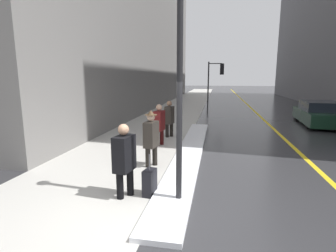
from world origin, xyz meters
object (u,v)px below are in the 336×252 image
object	(u,v)px
pedestrian_in_fedora	(151,136)
pedestrian_in_glasses	(124,157)
lamp_post	(180,54)
parked_car_dark_green	(320,114)
pedestrian_nearside	(169,117)
traffic_light_near	(217,75)
pedestrian_trailing	(159,123)
rolling_suitcase	(150,183)

from	to	relation	value
pedestrian_in_fedora	pedestrian_in_glasses	bearing A→B (deg)	7.04
lamp_post	parked_car_dark_green	world-z (taller)	lamp_post
pedestrian_nearside	parked_car_dark_green	xyz separation A→B (m)	(7.58, 4.47, -0.27)
traffic_light_near	lamp_post	bearing A→B (deg)	-100.89
parked_car_dark_green	pedestrian_in_glasses	bearing A→B (deg)	148.91
pedestrian_in_glasses	pedestrian_in_fedora	distance (m)	2.07
pedestrian_trailing	rolling_suitcase	xyz separation A→B (m)	(0.73, -4.29, -0.58)
pedestrian_in_fedora	rolling_suitcase	size ratio (longest dim) A/B	1.76
traffic_light_near	pedestrian_trailing	xyz separation A→B (m)	(-2.02, -12.94, -1.90)
pedestrian_trailing	parked_car_dark_green	distance (m)	9.75
lamp_post	pedestrian_trailing	world-z (taller)	lamp_post
pedestrian_nearside	parked_car_dark_green	size ratio (longest dim) A/B	0.34
traffic_light_near	pedestrian_in_glasses	size ratio (longest dim) A/B	2.36
lamp_post	pedestrian_trailing	size ratio (longest dim) A/B	3.19
pedestrian_nearside	rolling_suitcase	size ratio (longest dim) A/B	1.68
pedestrian_nearside	rolling_suitcase	distance (m)	5.86
pedestrian_trailing	rolling_suitcase	distance (m)	4.39
traffic_light_near	pedestrian_nearside	bearing A→B (deg)	-108.35
pedestrian_in_glasses	pedestrian_in_fedora	bearing A→B (deg)	-172.96
lamp_post	rolling_suitcase	size ratio (longest dim) A/B	5.33
pedestrian_trailing	pedestrian_nearside	size ratio (longest dim) A/B	1.00
lamp_post	traffic_light_near	world-z (taller)	lamp_post
pedestrian_nearside	lamp_post	bearing A→B (deg)	21.09
pedestrian_nearside	parked_car_dark_green	bearing A→B (deg)	129.42
pedestrian_trailing	rolling_suitcase	bearing A→B (deg)	18.60
pedestrian_trailing	parked_car_dark_green	xyz separation A→B (m)	(7.70, 5.98, -0.26)
pedestrian_in_fedora	pedestrian_nearside	bearing A→B (deg)	-168.47
pedestrian_in_glasses	pedestrian_in_fedora	size ratio (longest dim) A/B	0.98
traffic_light_near	rolling_suitcase	bearing A→B (deg)	-103.16
parked_car_dark_green	rolling_suitcase	distance (m)	12.41
pedestrian_in_fedora	pedestrian_nearside	xyz separation A→B (m)	(-0.18, 3.90, -0.03)
pedestrian_in_glasses	pedestrian_in_fedora	xyz separation A→B (m)	(0.07, 2.06, 0.01)
rolling_suitcase	parked_car_dark_green	bearing A→B (deg)	154.74
pedestrian_in_glasses	rolling_suitcase	world-z (taller)	pedestrian_in_glasses
lamp_post	pedestrian_in_fedora	distance (m)	3.17
pedestrian_nearside	parked_car_dark_green	distance (m)	8.81
lamp_post	parked_car_dark_green	xyz separation A→B (m)	(6.29, 10.46, -2.40)
pedestrian_nearside	rolling_suitcase	bearing A→B (deg)	14.99
traffic_light_near	pedestrian_trailing	size ratio (longest dim) A/B	2.42
pedestrian_in_fedora	pedestrian_nearside	distance (m)	3.90
parked_car_dark_green	rolling_suitcase	world-z (taller)	parked_car_dark_green
pedestrian_in_glasses	rolling_suitcase	size ratio (longest dim) A/B	1.72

